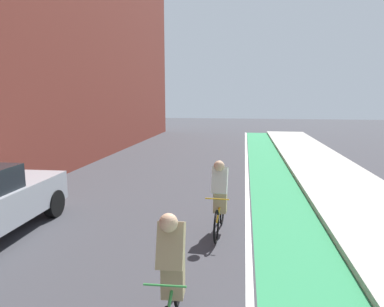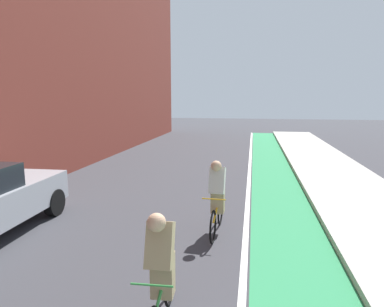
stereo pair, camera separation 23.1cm
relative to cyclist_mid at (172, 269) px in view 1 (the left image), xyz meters
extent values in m
plane|color=#38383D|center=(-1.43, 4.90, -0.80)|extent=(77.62, 77.62, 0.00)
cube|color=#2D8451|center=(1.88, 6.90, -0.80)|extent=(1.60, 35.28, 0.00)
cube|color=white|center=(0.98, 6.90, -0.80)|extent=(0.12, 35.28, 0.00)
cube|color=#A8A59E|center=(4.10, 6.90, -0.73)|extent=(2.84, 35.28, 0.14)
cylinder|color=black|center=(-3.71, 3.56, -0.47)|extent=(0.24, 0.67, 0.66)
torus|color=black|center=(-0.03, 0.52, -0.50)|extent=(0.07, 0.61, 0.60)
cylinder|color=#338C3F|center=(0.00, -0.01, -0.28)|extent=(0.09, 0.96, 0.33)
cylinder|color=#338C3F|center=(-0.01, 0.17, -0.20)|extent=(0.04, 0.12, 0.55)
cylinder|color=#338C3F|center=(0.02, -0.45, 0.05)|extent=(0.48, 0.05, 0.02)
cube|color=tan|center=(0.00, 0.10, -0.13)|extent=(0.29, 0.25, 0.56)
cube|color=tan|center=(0.00, -0.03, 0.33)|extent=(0.34, 0.41, 0.60)
sphere|color=tan|center=(0.01, -0.19, 0.67)|extent=(0.22, 0.22, 0.22)
torus|color=black|center=(0.34, 2.64, -0.47)|extent=(0.07, 0.67, 0.67)
torus|color=black|center=(0.38, 3.69, -0.47)|extent=(0.07, 0.67, 0.67)
cylinder|color=gold|center=(0.36, 3.17, -0.25)|extent=(0.08, 0.96, 0.33)
cylinder|color=gold|center=(0.37, 3.35, -0.17)|extent=(0.04, 0.12, 0.55)
cylinder|color=gold|center=(0.34, 2.72, 0.08)|extent=(0.48, 0.05, 0.02)
cube|color=tan|center=(0.36, 3.27, -0.10)|extent=(0.29, 0.25, 0.56)
cube|color=beige|center=(0.36, 3.14, 0.36)|extent=(0.34, 0.41, 0.60)
sphere|color=tan|center=(0.35, 2.99, 0.70)|extent=(0.22, 0.22, 0.22)
camera|label=1|loc=(0.84, -3.79, 2.08)|focal=31.70mm
camera|label=2|loc=(1.07, -3.75, 2.08)|focal=31.70mm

